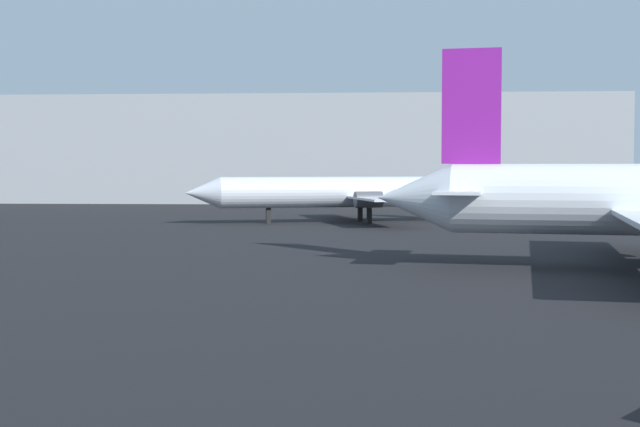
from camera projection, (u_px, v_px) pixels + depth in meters
airplane_far_left at (355, 192)px, 83.15m from camera, size 30.76×21.29×8.77m
terminal_building at (298, 151)px, 135.08m from camera, size 93.15×27.70×15.31m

